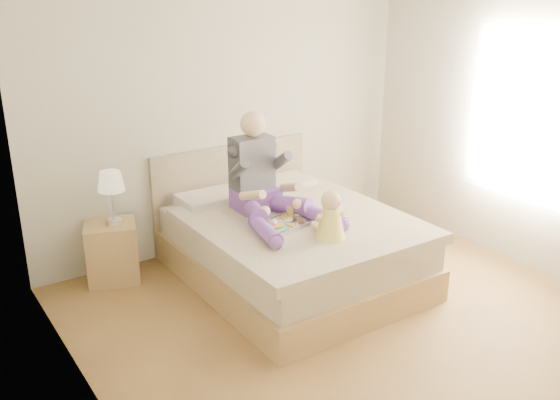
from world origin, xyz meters
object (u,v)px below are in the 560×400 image
adult (263,184)px  baby (330,218)px  nightstand (112,252)px  tray (281,223)px  bed (288,243)px

adult → baby: size_ratio=2.72×
nightstand → tray: bearing=-24.0°
bed → tray: size_ratio=4.55×
nightstand → tray: 1.55m
adult → baby: adult is taller
bed → nightstand: size_ratio=4.03×
tray → baby: (0.19, -0.41, 0.13)m
bed → baby: (-0.03, -0.63, 0.45)m
nightstand → bed: bearing=-12.4°
bed → baby: 0.77m
bed → tray: bed is taller
adult → nightstand: bearing=150.4°
bed → nightstand: (-1.33, 0.80, -0.05)m
adult → tray: (-0.04, -0.34, -0.24)m
baby → tray: bearing=128.8°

